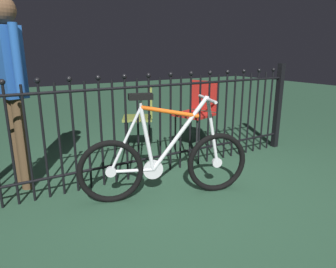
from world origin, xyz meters
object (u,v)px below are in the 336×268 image
bicycle (166,162)px  chair_olive (143,113)px  person_visitor (11,77)px  chair_red (198,108)px

bicycle → chair_olive: bicycle is taller
person_visitor → chair_olive: bearing=15.2°
chair_red → person_visitor: bearing=-177.1°
bicycle → person_visitor: bearing=140.0°
bicycle → chair_red: (1.09, 1.02, 0.22)m
bicycle → chair_olive: 1.40m
chair_red → person_visitor: size_ratio=0.52×
bicycle → person_visitor: (-1.08, 0.91, 0.72)m
bicycle → person_visitor: size_ratio=0.85×
chair_olive → person_visitor: (-1.52, -0.41, 0.55)m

